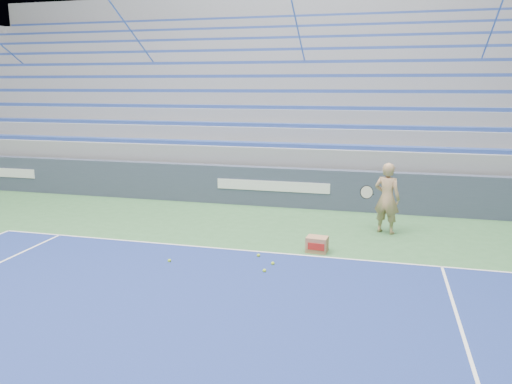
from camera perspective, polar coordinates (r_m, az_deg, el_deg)
sponsor_barrier at (r=14.04m, az=2.03°, el=0.61°), size 30.00×0.32×1.10m
bleachers at (r=19.41m, az=5.69°, el=9.15°), size 31.00×9.15×7.30m
tennis_player at (r=11.78m, az=14.72°, el=-0.68°), size 0.96×0.91×1.64m
ball_box at (r=10.35m, az=6.99°, el=-5.96°), size 0.45×0.37×0.32m
tennis_ball_0 at (r=9.59m, az=1.94°, el=-8.16°), size 0.07×0.07×0.07m
tennis_ball_1 at (r=10.01m, az=0.28°, el=-7.26°), size 0.07×0.07×0.07m
tennis_ball_2 at (r=9.23m, az=0.96°, el=-8.98°), size 0.07×0.07×0.07m
tennis_ball_3 at (r=9.87m, az=-9.87°, el=-7.74°), size 0.07×0.07×0.07m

